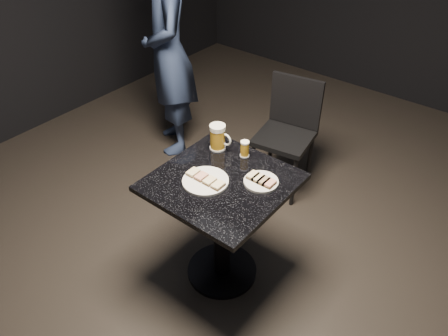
{
  "coord_description": "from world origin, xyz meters",
  "views": [
    {
      "loc": [
        1.15,
        -1.42,
        2.22
      ],
      "look_at": [
        0.0,
        0.02,
        0.82
      ],
      "focal_mm": 35.0,
      "sensor_mm": 36.0,
      "label": 1
    }
  ],
  "objects_px": {
    "beer_tumbler": "(245,149)",
    "chair": "(288,128)",
    "plate_small": "(261,182)",
    "table": "(222,213)",
    "patron": "(169,53)",
    "plate_large": "(206,181)",
    "beer_mug": "(218,137)"
  },
  "relations": [
    {
      "from": "patron",
      "to": "beer_mug",
      "type": "bearing_deg",
      "value": 7.42
    },
    {
      "from": "table",
      "to": "chair",
      "type": "bearing_deg",
      "value": 100.83
    },
    {
      "from": "plate_small",
      "to": "table",
      "type": "relative_size",
      "value": 0.25
    },
    {
      "from": "plate_small",
      "to": "patron",
      "type": "xyz_separation_m",
      "value": [
        -1.43,
        0.78,
        0.1
      ]
    },
    {
      "from": "patron",
      "to": "table",
      "type": "xyz_separation_m",
      "value": [
        1.25,
        -0.89,
        -0.35
      ]
    },
    {
      "from": "table",
      "to": "beer_tumbler",
      "type": "distance_m",
      "value": 0.39
    },
    {
      "from": "beer_tumbler",
      "to": "plate_large",
      "type": "bearing_deg",
      "value": -93.35
    },
    {
      "from": "beer_mug",
      "to": "chair",
      "type": "distance_m",
      "value": 0.87
    },
    {
      "from": "chair",
      "to": "beer_mug",
      "type": "bearing_deg",
      "value": -90.55
    },
    {
      "from": "table",
      "to": "beer_mug",
      "type": "xyz_separation_m",
      "value": [
        -0.21,
        0.22,
        0.32
      ]
    },
    {
      "from": "patron",
      "to": "table",
      "type": "bearing_deg",
      "value": 4.56
    },
    {
      "from": "beer_mug",
      "to": "chair",
      "type": "bearing_deg",
      "value": 89.45
    },
    {
      "from": "plate_small",
      "to": "plate_large",
      "type": "bearing_deg",
      "value": -142.71
    },
    {
      "from": "beer_mug",
      "to": "plate_small",
      "type": "bearing_deg",
      "value": -15.89
    },
    {
      "from": "table",
      "to": "plate_small",
      "type": "bearing_deg",
      "value": 32.3
    },
    {
      "from": "plate_large",
      "to": "plate_small",
      "type": "distance_m",
      "value": 0.3
    },
    {
      "from": "plate_large",
      "to": "plate_small",
      "type": "xyz_separation_m",
      "value": [
        0.24,
        0.18,
        0.0
      ]
    },
    {
      "from": "plate_large",
      "to": "patron",
      "type": "xyz_separation_m",
      "value": [
        -1.19,
        0.96,
        0.1
      ]
    },
    {
      "from": "plate_large",
      "to": "chair",
      "type": "xyz_separation_m",
      "value": [
        -0.14,
        1.1,
        -0.26
      ]
    },
    {
      "from": "patron",
      "to": "chair",
      "type": "height_order",
      "value": "patron"
    },
    {
      "from": "plate_small",
      "to": "patron",
      "type": "height_order",
      "value": "patron"
    },
    {
      "from": "plate_small",
      "to": "table",
      "type": "height_order",
      "value": "plate_small"
    },
    {
      "from": "plate_small",
      "to": "chair",
      "type": "height_order",
      "value": "chair"
    },
    {
      "from": "beer_mug",
      "to": "patron",
      "type": "bearing_deg",
      "value": 147.42
    },
    {
      "from": "table",
      "to": "chair",
      "type": "height_order",
      "value": "chair"
    },
    {
      "from": "patron",
      "to": "beer_tumbler",
      "type": "relative_size",
      "value": 17.58
    },
    {
      "from": "beer_mug",
      "to": "chair",
      "type": "height_order",
      "value": "beer_mug"
    },
    {
      "from": "table",
      "to": "beer_mug",
      "type": "bearing_deg",
      "value": 132.74
    },
    {
      "from": "beer_tumbler",
      "to": "chair",
      "type": "xyz_separation_m",
      "value": [
        -0.16,
        0.77,
        -0.3
      ]
    },
    {
      "from": "table",
      "to": "beer_tumbler",
      "type": "bearing_deg",
      "value": 98.42
    },
    {
      "from": "beer_mug",
      "to": "beer_tumbler",
      "type": "bearing_deg",
      "value": 12.29
    },
    {
      "from": "plate_large",
      "to": "beer_tumbler",
      "type": "height_order",
      "value": "beer_tumbler"
    }
  ]
}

